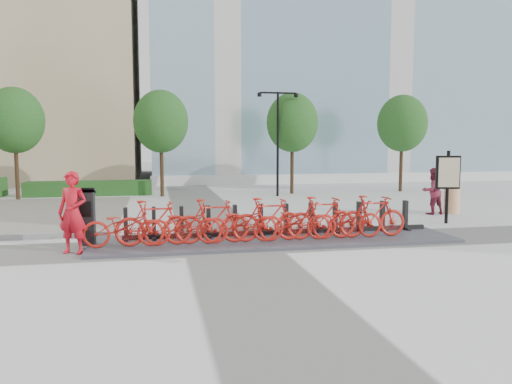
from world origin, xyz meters
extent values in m
plane|color=silver|center=(0.00, 0.00, 0.00)|extent=(120.00, 120.00, 0.00)
cube|color=teal|center=(14.00, 26.00, 12.00)|extent=(32.00, 16.00, 24.00)
cube|color=#123C12|center=(-5.00, 13.20, 0.35)|extent=(6.00, 1.20, 0.70)
cylinder|color=black|center=(-8.00, 12.00, 1.50)|extent=(0.18, 0.18, 3.00)
ellipsoid|color=#1B3B16|center=(-8.00, 12.00, 3.60)|extent=(2.60, 2.60, 2.99)
cylinder|color=black|center=(-1.50, 12.00, 1.50)|extent=(0.18, 0.18, 3.00)
ellipsoid|color=#1B3B16|center=(-1.50, 12.00, 3.60)|extent=(2.60, 2.60, 2.99)
cylinder|color=black|center=(5.00, 12.00, 1.50)|extent=(0.18, 0.18, 3.00)
ellipsoid|color=#1B3B16|center=(5.00, 12.00, 3.60)|extent=(2.60, 2.60, 2.99)
cylinder|color=black|center=(11.00, 12.00, 1.50)|extent=(0.18, 0.18, 3.00)
ellipsoid|color=#1B3B16|center=(11.00, 12.00, 3.60)|extent=(2.60, 2.60, 2.99)
cylinder|color=black|center=(4.00, 11.00, 2.50)|extent=(0.12, 0.12, 5.00)
cube|color=black|center=(3.55, 11.00, 4.95)|extent=(0.90, 0.08, 0.08)
cube|color=black|center=(4.45, 11.00, 4.95)|extent=(0.90, 0.08, 0.08)
cylinder|color=black|center=(3.10, 11.00, 4.85)|extent=(0.20, 0.20, 0.18)
cylinder|color=black|center=(4.90, 11.00, 4.85)|extent=(0.20, 0.20, 0.18)
cube|color=#45454E|center=(1.30, 0.30, 0.04)|extent=(9.60, 2.40, 0.08)
imported|color=#B41D14|center=(-2.60, -0.05, 0.59)|extent=(1.94, 0.68, 1.02)
imported|color=#B41D14|center=(-1.88, -0.05, 0.65)|extent=(1.88, 0.53, 1.13)
imported|color=#B41D14|center=(-1.16, -0.05, 0.59)|extent=(1.94, 0.68, 1.02)
imported|color=#B41D14|center=(-0.44, -0.05, 0.65)|extent=(1.88, 0.53, 1.13)
imported|color=#B41D14|center=(0.28, -0.05, 0.59)|extent=(1.94, 0.68, 1.02)
imported|color=#B41D14|center=(1.00, -0.05, 0.65)|extent=(1.88, 0.53, 1.13)
imported|color=#B41D14|center=(1.72, -0.05, 0.59)|extent=(1.94, 0.68, 1.02)
imported|color=#B41D14|center=(2.44, -0.05, 0.65)|extent=(1.88, 0.53, 1.13)
imported|color=#B41D14|center=(3.16, -0.05, 0.59)|extent=(1.94, 0.68, 1.02)
imported|color=#B41D14|center=(3.88, -0.05, 0.65)|extent=(1.88, 0.53, 1.13)
cube|color=black|center=(-3.50, 0.38, 0.74)|extent=(0.38, 0.33, 1.32)
cube|color=black|center=(-3.50, 0.38, 1.44)|extent=(0.46, 0.39, 0.17)
cube|color=black|center=(-3.50, 0.21, 1.00)|extent=(0.26, 0.03, 0.37)
imported|color=red|center=(-3.75, -0.18, 0.98)|extent=(0.83, 0.70, 1.95)
imported|color=maroon|center=(8.05, 3.95, 0.85)|extent=(0.87, 0.71, 1.69)
cylinder|color=orange|center=(8.89, 4.02, 0.55)|extent=(0.65, 0.65, 1.10)
cylinder|color=black|center=(7.39, 2.01, 1.18)|extent=(0.11, 0.11, 2.35)
cube|color=black|center=(7.39, 2.01, 1.66)|extent=(0.77, 0.28, 1.07)
cube|color=beige|center=(7.39, 1.95, 1.66)|extent=(0.65, 0.17, 0.94)
camera|label=1|loc=(-1.83, -12.41, 2.63)|focal=35.00mm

